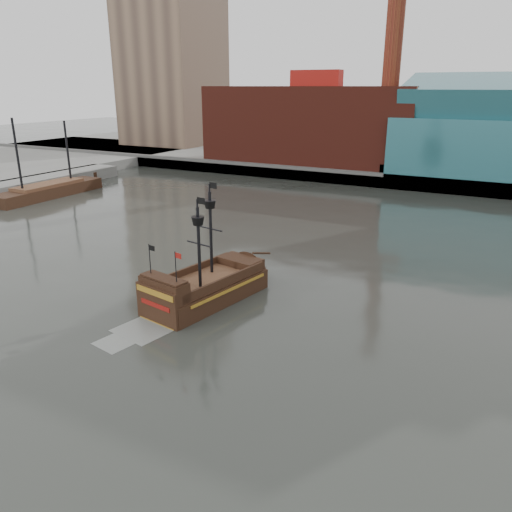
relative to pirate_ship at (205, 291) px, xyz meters
The scene contains 7 objects.
ground 8.96m from the pirate_ship, 50.48° to the right, with size 400.00×400.00×0.00m, color #262823.
promenade_far 85.31m from the pirate_ship, 86.19° to the left, with size 220.00×60.00×2.00m, color slate.
seawall 55.91m from the pirate_ship, 84.18° to the left, with size 220.00×1.00×2.60m, color #4C4C49.
pier 57.21m from the pirate_ship, 156.16° to the left, with size 6.00×40.00×2.00m, color slate.
skyline 81.92m from the pirate_ship, 82.03° to the left, with size 149.00×45.00×62.00m.
pirate_ship is the anchor object (origin of this frame).
docked_vessel 50.76m from the pirate_ship, 153.13° to the left, with size 4.89×19.56×13.23m.
Camera 1 is at (15.86, -24.89, 16.98)m, focal length 35.00 mm.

